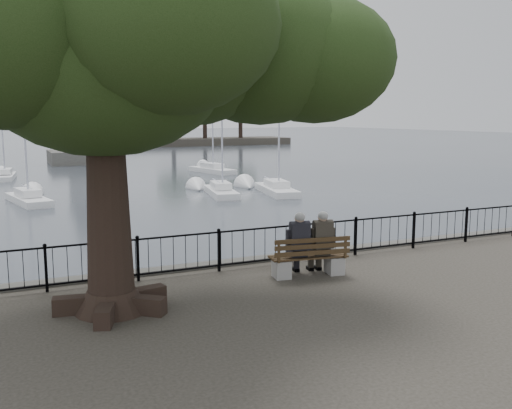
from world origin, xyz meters
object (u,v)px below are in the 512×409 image
bench (309,262)px  person_right (320,245)px  lion_monument (80,141)px  tree (141,34)px  person_left (297,246)px

bench → person_right: (0.33, 0.06, 0.38)m
person_right → lion_monument: bearing=89.0°
tree → lion_monument: bearing=84.0°
bench → person_left: bearing=148.5°
bench → lion_monument: bearing=88.6°
person_right → person_left: bearing=170.9°
person_left → tree: size_ratio=0.16×
lion_monument → tree: bearing=-96.0°
person_right → lion_monument: (0.86, 48.66, 0.53)m
bench → tree: size_ratio=0.20×
person_left → lion_monument: bearing=88.3°
bench → person_right: size_ratio=1.24×
person_right → lion_monument: size_ratio=0.17×
tree → lion_monument: 49.57m
bench → person_right: bearing=9.4°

